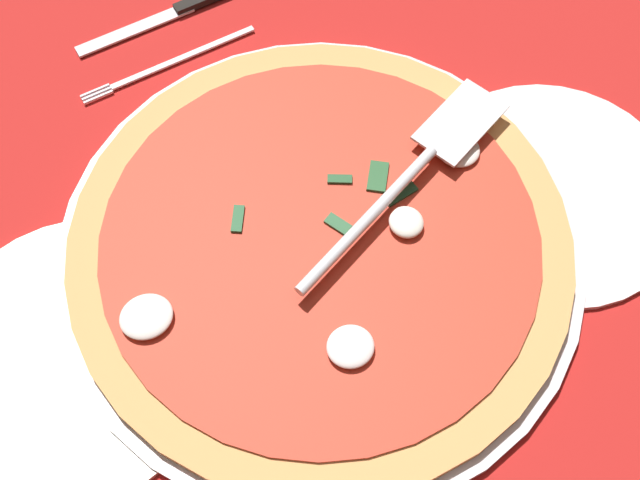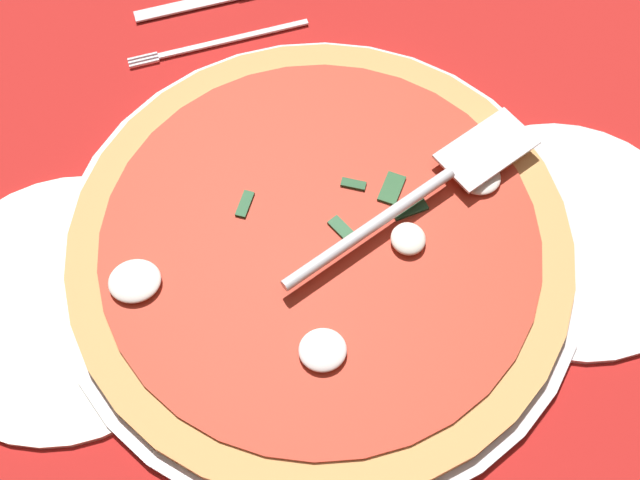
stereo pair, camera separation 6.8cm
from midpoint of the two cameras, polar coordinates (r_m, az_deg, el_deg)
The scene contains 7 objects.
ground_plane at distance 68.11cm, azimuth -3.12°, elevation -5.24°, with size 91.74×91.74×0.80cm, color #AB1C1A.
pizza_pan at distance 69.30cm, azimuth -2.79°, elevation -0.91°, with size 45.47×45.47×1.34cm, color silver.
dinner_plate_left at distance 69.61cm, azimuth -19.53°, elevation -7.85°, with size 24.55×24.55×1.00cm, color white.
dinner_plate_right at distance 74.39cm, azimuth 13.74°, elevation 3.18°, with size 23.53×23.53×1.00cm, color white.
pizza at distance 68.05cm, azimuth -2.83°, elevation -0.43°, with size 43.10×43.10×2.62cm.
pizza_server at distance 68.67cm, azimuth 3.51°, elevation 4.27°, with size 24.71×14.69×1.00cm.
place_setting_far at distance 85.14cm, azimuth -12.77°, elevation 13.63°, with size 19.97×14.96×1.40cm.
Camera 1 is at (-9.67, -24.52, 62.45)cm, focal length 44.87 mm.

